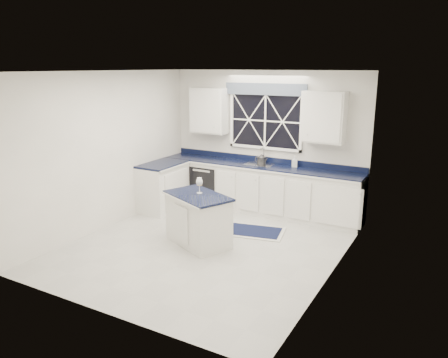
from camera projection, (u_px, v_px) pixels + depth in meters
The scene contains 13 objects.
ground at pixel (207, 246), 6.95m from camera, with size 4.50×4.50×0.00m, color #A4A39F.
back_wall at pixel (266, 141), 8.51m from camera, with size 4.00×0.10×2.70m, color white.
base_cabinets at pixel (239, 189), 8.50m from camera, with size 3.99×1.60×0.90m.
countertop at pixel (259, 166), 8.37m from camera, with size 3.98×0.64×0.04m, color black.
dishwasher at pixel (210, 184), 9.01m from camera, with size 0.60×0.58×0.82m, color black.
window at pixel (265, 117), 8.35m from camera, with size 1.65×0.09×1.26m.
upper_cabinets at pixel (263, 114), 8.23m from camera, with size 3.10×0.34×0.90m.
faucet at pixel (263, 155), 8.49m from camera, with size 0.05×0.20×0.30m.
island at pixel (198, 219), 6.95m from camera, with size 1.27×1.05×0.81m.
rug at pixel (252, 231), 7.53m from camera, with size 1.22×0.88×0.02m.
kettle at pixel (261, 159), 8.39m from camera, with size 0.28×0.18×0.20m.
wine_glass at pixel (199, 183), 6.88m from camera, with size 0.11×0.11×0.25m.
soap_bottle at pixel (294, 161), 8.14m from camera, with size 0.09×0.10×0.21m, color silver.
Camera 1 is at (3.38, -5.51, 2.78)m, focal length 35.00 mm.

